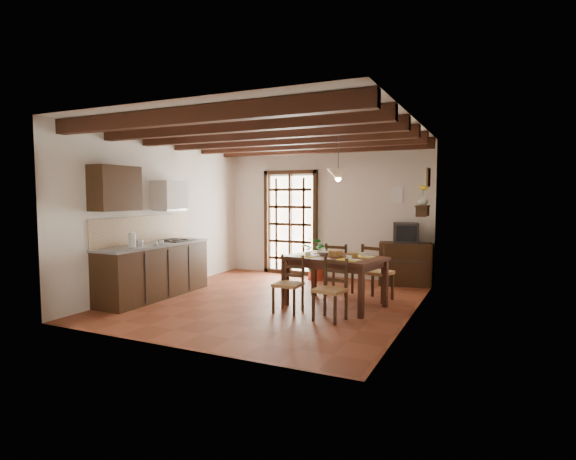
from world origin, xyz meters
The scene contains 25 objects.
ground_plane centered at (0.00, 0.00, 0.00)m, with size 5.00×5.00×0.00m, color brown.
room_shell centered at (0.00, 0.00, 1.82)m, with size 4.52×5.02×2.81m.
ceiling_beams centered at (0.00, 0.00, 2.69)m, with size 4.50×4.34×0.20m.
french_door centered at (-0.80, 2.45, 1.18)m, with size 1.26×0.11×2.32m.
kitchen_counter centered at (-1.96, -0.60, 0.47)m, with size 0.64×2.25×1.38m.
upper_cabinet centered at (-2.08, -1.30, 1.85)m, with size 0.35×0.80×0.70m, color black.
range_hood centered at (-2.05, -0.05, 1.73)m, with size 0.38×0.60×0.54m.
counter_items centered at (-1.95, -0.51, 0.96)m, with size 0.50×1.43×0.25m.
dining_table centered at (1.05, 0.12, 0.69)m, with size 1.61×1.20×0.79m.
chair_near_left centered at (0.54, -0.53, 0.27)m, with size 0.39×0.38×0.85m.
chair_near_right centered at (1.26, -0.68, 0.27)m, with size 0.46×0.44×0.87m.
chair_far_left centered at (0.85, 0.92, 0.29)m, with size 0.44×0.42×0.91m.
chair_far_right centered at (1.56, 0.77, 0.29)m, with size 0.53×0.51×0.94m.
table_setting centered at (1.05, 0.12, 0.85)m, with size 1.06×0.70×0.10m.
table_bowl centered at (0.81, 0.22, 0.81)m, with size 0.22×0.22×0.05m, color white.
sideboard centered at (1.74, 2.23, 0.42)m, with size 0.98×0.44×0.83m, color black.
crt_tv centered at (1.74, 2.22, 1.02)m, with size 0.54×0.52×0.39m.
fuse_box centered at (1.50, 2.48, 1.75)m, with size 0.25×0.03×0.32m, color white.
plant_pot centered at (-0.02, 2.07, 0.11)m, with size 0.39×0.39×0.24m, color maroon.
potted_plant centered at (-0.02, 2.07, 0.57)m, with size 1.63×1.39×1.81m, color #144C19.
wall_shelf centered at (2.14, 1.60, 1.51)m, with size 0.20×0.42×0.20m.
shelf_vase centered at (2.14, 1.60, 1.65)m, with size 0.15×0.15×0.15m, color #B2BFB2.
shelf_flowers centered at (2.14, 1.60, 1.86)m, with size 0.14×0.14×0.36m.
framed_picture centered at (2.22, 1.60, 2.05)m, with size 0.03×0.32×0.32m.
pendant_lamp centered at (1.05, 0.22, 2.08)m, with size 0.36×0.36×0.84m.
Camera 1 is at (3.33, -6.50, 1.76)m, focal length 28.00 mm.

